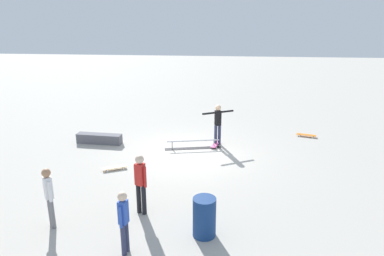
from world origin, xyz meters
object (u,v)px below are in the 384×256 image
object	(u,v)px
grind_rail	(193,145)
skate_ledge	(99,139)
skateboard_main	(215,144)
trash_bin	(204,217)
loose_skateboard_natural	(115,168)
bystander_blue_shirt	(124,219)
bystander_white_shirt	(49,195)
bystander_red_shirt	(141,181)
loose_skateboard_orange	(306,135)
skater_main	(218,122)

from	to	relation	value
grind_rail	skate_ledge	size ratio (longest dim) A/B	1.20
skateboard_main	trash_bin	size ratio (longest dim) A/B	0.84
skateboard_main	loose_skateboard_natural	bearing A→B (deg)	140.15
skate_ledge	bystander_blue_shirt	bearing A→B (deg)	113.26
skate_ledge	bystander_white_shirt	distance (m)	5.99
skate_ledge	bystander_white_shirt	world-z (taller)	bystander_white_shirt
bystander_red_shirt	loose_skateboard_orange	world-z (taller)	bystander_red_shirt
skater_main	bystander_red_shirt	world-z (taller)	bystander_red_shirt
bystander_white_shirt	bystander_red_shirt	size ratio (longest dim) A/B	0.95
bystander_blue_shirt	trash_bin	distance (m)	1.92
skater_main	bystander_red_shirt	distance (m)	5.65
grind_rail	skate_ledge	world-z (taller)	skate_ledge
skateboard_main	bystander_blue_shirt	distance (m)	7.12
bystander_red_shirt	skate_ledge	bearing A→B (deg)	-37.29
skateboard_main	loose_skateboard_orange	xyz separation A→B (m)	(-3.82, -1.48, 0.00)
loose_skateboard_natural	trash_bin	size ratio (longest dim) A/B	0.82
grind_rail	bystander_red_shirt	bearing A→B (deg)	67.30
loose_skateboard_orange	trash_bin	xyz separation A→B (m)	(3.91, 7.50, 0.42)
bystander_white_shirt	bystander_red_shirt	world-z (taller)	bystander_red_shirt
skater_main	bystander_white_shirt	xyz separation A→B (m)	(3.94, 6.15, -0.06)
skater_main	loose_skateboard_natural	size ratio (longest dim) A/B	2.03
bystander_blue_shirt	bystander_red_shirt	xyz separation A→B (m)	(0.01, -1.67, 0.09)
skateboard_main	loose_skateboard_natural	xyz separation A→B (m)	(3.33, 2.55, 0.00)
bystander_white_shirt	skateboard_main	bearing A→B (deg)	-71.76
bystander_white_shirt	bystander_red_shirt	distance (m)	2.23
grind_rail	loose_skateboard_orange	bearing A→B (deg)	-170.42
bystander_red_shirt	bystander_white_shirt	bearing A→B (deg)	44.62
skate_ledge	bystander_red_shirt	world-z (taller)	bystander_red_shirt
loose_skateboard_orange	bystander_white_shirt	bearing A→B (deg)	-119.38
skater_main	trash_bin	world-z (taller)	skater_main
loose_skateboard_orange	trash_bin	world-z (taller)	trash_bin
skateboard_main	loose_skateboard_orange	size ratio (longest dim) A/B	1.00
grind_rail	skate_ledge	bearing A→B (deg)	-15.25
trash_bin	loose_skateboard_natural	bearing A→B (deg)	-47.05
skater_main	loose_skateboard_orange	xyz separation A→B (m)	(-3.75, -1.33, -0.88)
loose_skateboard_natural	loose_skateboard_orange	world-z (taller)	same
bystander_white_shirt	trash_bin	bearing A→B (deg)	-129.30
skate_ledge	trash_bin	xyz separation A→B (m)	(-4.60, 5.92, 0.30)
grind_rail	loose_skateboard_natural	size ratio (longest dim) A/B	2.73
grind_rail	trash_bin	world-z (taller)	trash_bin
bystander_white_shirt	trash_bin	world-z (taller)	bystander_white_shirt
skate_ledge	bystander_blue_shirt	xyz separation A→B (m)	(-2.90, 6.74, 0.66)
skateboard_main	trash_bin	distance (m)	6.04
bystander_red_shirt	loose_skateboard_orange	distance (m)	8.76
skate_ledge	trash_bin	bearing A→B (deg)	127.83
skate_ledge	bystander_blue_shirt	world-z (taller)	bystander_blue_shirt
skateboard_main	bystander_red_shirt	distance (m)	5.55
skater_main	loose_skateboard_natural	world-z (taller)	skater_main
skate_ledge	skater_main	xyz separation A→B (m)	(-4.76, -0.26, 0.76)
trash_bin	loose_skateboard_orange	bearing A→B (deg)	-117.53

